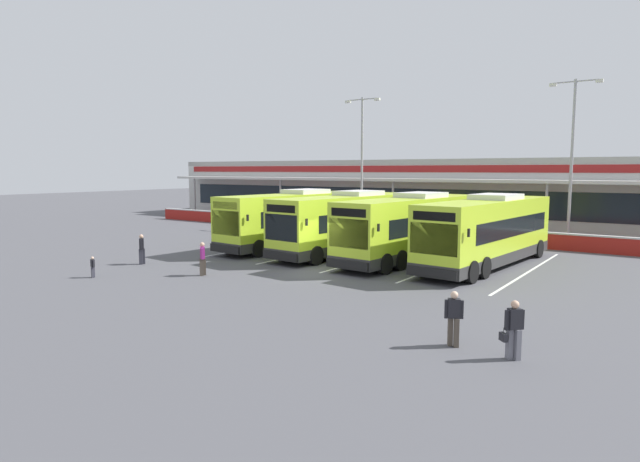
{
  "coord_description": "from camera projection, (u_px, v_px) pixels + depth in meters",
  "views": [
    {
      "loc": [
        14.9,
        -21.75,
        5.07
      ],
      "look_at": [
        -2.42,
        3.0,
        1.6
      ],
      "focal_mm": 29.98,
      "sensor_mm": 36.0,
      "label": 1
    }
  ],
  "objects": [
    {
      "name": "bay_stripe_far_west",
      "position": [
        273.0,
        244.0,
        36.43
      ],
      "size": [
        0.14,
        13.0,
        0.01
      ],
      "primitive_type": "cube",
      "color": "silver",
      "rests_on": "ground"
    },
    {
      "name": "lamp_post_centre",
      "position": [
        572.0,
        151.0,
        35.56
      ],
      "size": [
        3.24,
        0.28,
        11.0
      ],
      "color": "#9E9EA3",
      "rests_on": "ground"
    },
    {
      "name": "red_barrier_wall",
      "position": [
        439.0,
        233.0,
        38.51
      ],
      "size": [
        60.0,
        0.4,
        1.1
      ],
      "color": "maroon",
      "rests_on": "ground"
    },
    {
      "name": "bay_stripe_mid_east",
      "position": [
        530.0,
        271.0,
        26.86
      ],
      "size": [
        0.14,
        13.0,
        0.01
      ],
      "primitive_type": "cube",
      "color": "silver",
      "rests_on": "ground"
    },
    {
      "name": "ground_plane",
      "position": [
        325.0,
        271.0,
        26.77
      ],
      "size": [
        200.0,
        200.0,
        0.0
      ],
      "primitive_type": "plane",
      "color": "#4C4C51"
    },
    {
      "name": "coach_bus_centre",
      "position": [
        412.0,
        228.0,
        30.08
      ],
      "size": [
        3.73,
        12.31,
        3.78
      ],
      "color": "#B7DB2D",
      "rests_on": "ground"
    },
    {
      "name": "bay_stripe_west",
      "position": [
        324.0,
        250.0,
        34.04
      ],
      "size": [
        0.14,
        13.0,
        0.01
      ],
      "primitive_type": "cube",
      "color": "silver",
      "rests_on": "ground"
    },
    {
      "name": "pedestrian_in_dark_coat",
      "position": [
        454.0,
        317.0,
        15.33
      ],
      "size": [
        0.52,
        0.35,
        1.62
      ],
      "color": "#4C4238",
      "rests_on": "ground"
    },
    {
      "name": "pedestrian_near_bin",
      "position": [
        142.0,
        248.0,
        28.71
      ],
      "size": [
        0.47,
        0.42,
        1.62
      ],
      "color": "#33333D",
      "rests_on": "ground"
    },
    {
      "name": "bay_stripe_centre",
      "position": [
        450.0,
        263.0,
        29.26
      ],
      "size": [
        0.14,
        13.0,
        0.01
      ],
      "primitive_type": "cube",
      "color": "silver",
      "rests_on": "ground"
    },
    {
      "name": "pedestrian_approaching_bus",
      "position": [
        203.0,
        258.0,
        25.63
      ],
      "size": [
        0.46,
        0.43,
        1.62
      ],
      "color": "#4C4238",
      "rests_on": "ground"
    },
    {
      "name": "coach_bus_left_centre",
      "position": [
        349.0,
        224.0,
        32.62
      ],
      "size": [
        3.73,
        12.31,
        3.78
      ],
      "color": "#B7DB2D",
      "rests_on": "ground"
    },
    {
      "name": "lamp_post_west",
      "position": [
        362.0,
        155.0,
        44.49
      ],
      "size": [
        3.24,
        0.28,
        11.0
      ],
      "color": "#9E9EA3",
      "rests_on": "ground"
    },
    {
      "name": "terminal_building",
      "position": [
        493.0,
        193.0,
        48.32
      ],
      "size": [
        70.0,
        13.0,
        6.0
      ],
      "color": "silver",
      "rests_on": "ground"
    },
    {
      "name": "bay_stripe_mid_west",
      "position": [
        382.0,
        256.0,
        31.65
      ],
      "size": [
        0.14,
        13.0,
        0.01
      ],
      "primitive_type": "cube",
      "color": "silver",
      "rests_on": "ground"
    },
    {
      "name": "coach_bus_leftmost",
      "position": [
        296.0,
        220.0,
        35.15
      ],
      "size": [
        3.73,
        12.31,
        3.78
      ],
      "color": "#B7DB2D",
      "rests_on": "ground"
    },
    {
      "name": "pedestrian_with_handbag",
      "position": [
        513.0,
        328.0,
        14.25
      ],
      "size": [
        0.58,
        0.56,
        1.62
      ],
      "color": "slate",
      "rests_on": "ground"
    },
    {
      "name": "coach_bus_right_centre",
      "position": [
        488.0,
        233.0,
        28.03
      ],
      "size": [
        3.73,
        12.31,
        3.78
      ],
      "color": "#B7DB2D",
      "rests_on": "ground"
    },
    {
      "name": "pedestrian_child",
      "position": [
        93.0,
        266.0,
        25.18
      ],
      "size": [
        0.33,
        0.22,
        1.0
      ],
      "color": "#33333D",
      "rests_on": "ground"
    }
  ]
}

